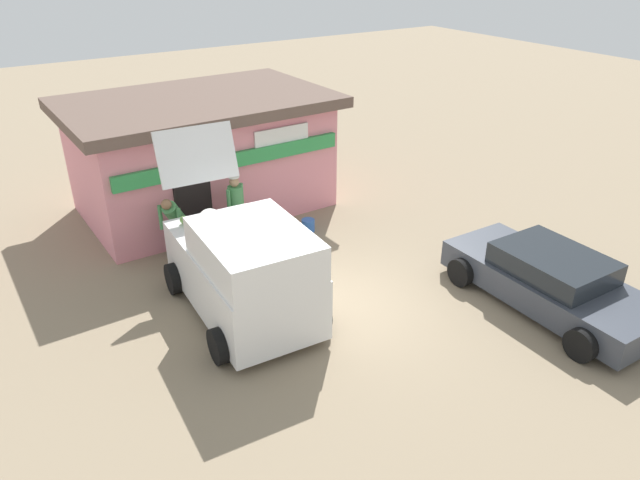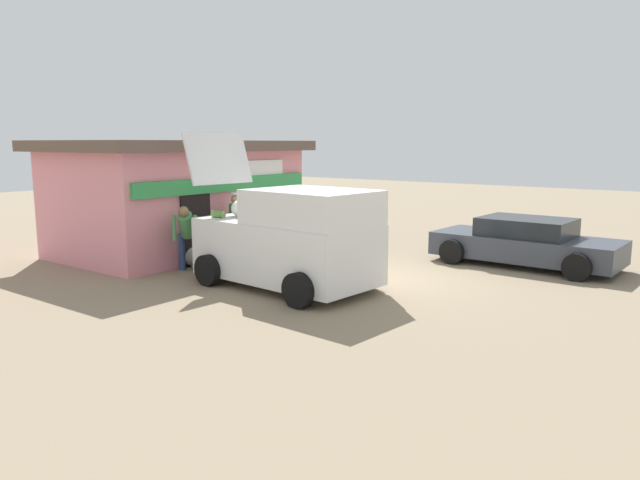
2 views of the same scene
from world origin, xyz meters
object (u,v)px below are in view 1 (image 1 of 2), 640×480
object	(u,v)px
customer_bending	(175,220)
paint_bucket	(308,225)
parked_sedan	(550,280)
delivery_van	(243,268)
storefront_bar	(202,153)
unloaded_banana_pile	(190,235)
vendor_standing	(236,205)

from	to	relation	value
customer_bending	paint_bucket	xyz separation A→B (m)	(3.21, -0.48, -0.77)
parked_sedan	customer_bending	xyz separation A→B (m)	(-5.51, 5.90, 0.37)
parked_sedan	paint_bucket	xyz separation A→B (m)	(-2.29, 5.42, -0.40)
delivery_van	parked_sedan	distance (m)	6.05
storefront_bar	unloaded_banana_pile	xyz separation A→B (m)	(-1.21, -1.85, -1.31)
storefront_bar	unloaded_banana_pile	distance (m)	2.56
delivery_van	paint_bucket	distance (m)	3.91
parked_sedan	delivery_van	bearing A→B (deg)	150.24
parked_sedan	vendor_standing	distance (m)	7.08
unloaded_banana_pile	vendor_standing	bearing A→B (deg)	-31.30
vendor_standing	delivery_van	bearing A→B (deg)	-112.77
vendor_standing	parked_sedan	bearing A→B (deg)	-54.96
paint_bucket	customer_bending	bearing A→B (deg)	171.49
parked_sedan	unloaded_banana_pile	size ratio (longest dim) A/B	4.66
delivery_van	unloaded_banana_pile	distance (m)	3.49
delivery_van	unloaded_banana_pile	size ratio (longest dim) A/B	4.60
delivery_van	vendor_standing	bearing A→B (deg)	67.23
vendor_standing	unloaded_banana_pile	world-z (taller)	vendor_standing
delivery_van	unloaded_banana_pile	world-z (taller)	delivery_van
delivery_van	vendor_standing	distance (m)	3.03
customer_bending	delivery_van	bearing A→B (deg)	-84.63
storefront_bar	paint_bucket	world-z (taller)	storefront_bar
parked_sedan	vendor_standing	xyz separation A→B (m)	(-4.06, 5.79, 0.45)
parked_sedan	paint_bucket	world-z (taller)	parked_sedan
storefront_bar	vendor_standing	xyz separation A→B (m)	(-0.22, -2.45, -0.53)
storefront_bar	parked_sedan	bearing A→B (deg)	-64.98
vendor_standing	unloaded_banana_pile	distance (m)	1.39
vendor_standing	paint_bucket	distance (m)	1.99
unloaded_banana_pile	paint_bucket	size ratio (longest dim) A/B	2.81
storefront_bar	delivery_van	xyz separation A→B (m)	(-1.39, -5.24, -0.52)
storefront_bar	customer_bending	xyz separation A→B (m)	(-1.66, -2.33, -0.61)
paint_bucket	vendor_standing	bearing A→B (deg)	168.33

